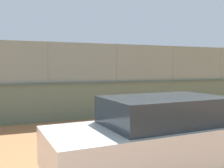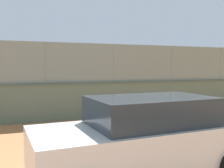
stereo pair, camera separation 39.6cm
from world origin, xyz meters
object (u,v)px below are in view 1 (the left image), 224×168
Objects in this scene: player_near_wall_returning at (140,81)px; parked_car_white at (157,135)px; courtside_bench at (178,98)px; player_crossing_court at (54,85)px; sports_ball at (39,104)px.

player_near_wall_returning reaches higher than parked_car_white.
parked_car_white reaches higher than courtside_bench.
parked_car_white is at bearing 52.23° from courtside_bench.
player_near_wall_returning is 1.05× the size of courtside_bench.
player_crossing_court reaches higher than player_near_wall_returning.
sports_ball is (1.25, 2.12, -0.90)m from player_crossing_court.
player_crossing_court is at bearing -89.97° from parked_car_white.
player_crossing_court is 7.50× the size of sports_ball.
player_near_wall_returning reaches higher than courtside_bench.
player_near_wall_returning is 7.42× the size of sports_ball.
player_near_wall_returning is 18.98m from parked_car_white.
sports_ball is 11.25m from parked_car_white.
courtside_bench is at bearing 76.29° from player_near_wall_returning.
player_near_wall_returning is 0.37× the size of parked_car_white.
parked_car_white is at bearing 63.60° from player_near_wall_returning.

